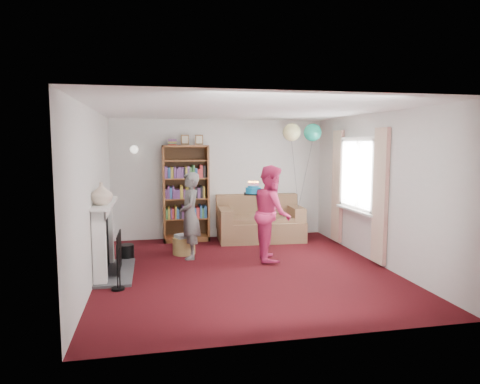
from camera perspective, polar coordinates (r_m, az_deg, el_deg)
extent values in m
plane|color=black|center=(6.91, 0.58, -10.30)|extent=(5.00, 5.00, 0.00)
cube|color=silver|center=(9.12, -2.73, 1.77)|extent=(4.50, 0.02, 2.50)
cube|color=silver|center=(6.57, -19.05, -0.39)|extent=(0.02, 5.00, 2.50)
cube|color=silver|center=(7.47, 17.80, 0.44)|extent=(0.02, 5.00, 2.50)
cube|color=white|center=(6.64, 0.61, 10.88)|extent=(4.50, 5.00, 0.01)
cube|color=#3F3F42|center=(6.98, -16.31, -10.22)|extent=(0.55, 1.40, 0.04)
cube|color=white|center=(6.34, -18.23, -7.22)|extent=(0.18, 0.14, 1.06)
cube|color=white|center=(7.41, -17.25, -5.23)|extent=(0.18, 0.14, 1.06)
cube|color=white|center=(6.79, -17.84, -2.27)|extent=(0.18, 1.24, 0.16)
cube|color=white|center=(6.77, -17.61, -1.43)|extent=(0.28, 1.35, 0.05)
cube|color=black|center=(6.88, -17.85, -6.56)|extent=(0.10, 0.80, 0.86)
cube|color=black|center=(6.90, -15.81, -7.75)|extent=(0.02, 0.70, 0.60)
cylinder|color=black|center=(6.14, -16.05, -9.60)|extent=(0.18, 0.18, 0.64)
cylinder|color=black|center=(7.71, -14.88, -7.74)|extent=(0.26, 0.26, 0.26)
cube|color=white|center=(7.94, 15.56, 6.81)|extent=(0.08, 1.30, 0.08)
cube|color=white|center=(8.02, 15.29, -2.15)|extent=(0.08, 1.30, 0.08)
cube|color=white|center=(7.97, 15.61, 2.31)|extent=(0.01, 1.15, 1.20)
cube|color=white|center=(8.01, 15.09, -2.37)|extent=(0.14, 1.32, 0.04)
cube|color=beige|center=(7.26, 18.21, -0.54)|extent=(0.07, 0.38, 2.20)
cube|color=beige|center=(8.71, 12.86, 0.74)|extent=(0.07, 0.38, 2.20)
cylinder|color=gold|center=(8.93, -13.92, 5.67)|extent=(0.04, 0.12, 0.04)
sphere|color=white|center=(8.84, -13.94, 5.53)|extent=(0.16, 0.16, 0.16)
cube|color=#472B14|center=(9.01, -7.32, -0.04)|extent=(0.93, 0.04, 1.96)
cube|color=brown|center=(8.80, -10.12, -0.24)|extent=(0.04, 0.42, 1.96)
cube|color=brown|center=(8.87, -4.36, -0.11)|extent=(0.04, 0.42, 1.96)
cube|color=brown|center=(8.77, -7.32, 6.08)|extent=(0.93, 0.42, 0.04)
cube|color=brown|center=(8.98, -7.15, -6.10)|extent=(0.93, 0.42, 0.10)
cube|color=brown|center=(8.90, -7.18, -3.49)|extent=(0.85, 0.38, 0.03)
cube|color=brown|center=(8.84, -7.22, -0.84)|extent=(0.85, 0.38, 0.02)
cube|color=brown|center=(8.79, -7.26, 1.83)|extent=(0.85, 0.38, 0.02)
cube|color=brown|center=(8.77, -7.29, 4.19)|extent=(0.85, 0.38, 0.02)
cube|color=maroon|center=(8.73, -9.02, 6.58)|extent=(0.16, 0.22, 0.12)
cube|color=brown|center=(8.82, -7.36, 6.93)|extent=(0.16, 0.02, 0.20)
cube|color=brown|center=(8.84, -5.47, 6.95)|extent=(0.16, 0.02, 0.20)
cube|color=brown|center=(8.93, 2.76, -5.11)|extent=(1.74, 0.92, 0.41)
cube|color=brown|center=(9.19, 2.24, -2.51)|extent=(1.74, 0.24, 0.72)
cube|color=brown|center=(8.73, -2.02, -4.00)|extent=(0.24, 0.87, 0.56)
cube|color=brown|center=(9.10, 7.35, -3.63)|extent=(0.24, 0.87, 0.56)
cube|color=brown|center=(8.72, 0.41, -3.81)|extent=(0.74, 0.62, 0.12)
cube|color=brown|center=(8.91, 5.32, -3.62)|extent=(0.74, 0.62, 0.12)
cylinder|color=olive|center=(7.88, -7.49, -7.11)|extent=(0.41, 0.41, 0.31)
cube|color=beige|center=(7.84, -7.51, -5.82)|extent=(0.28, 0.22, 0.06)
imported|color=black|center=(7.48, -6.68, -3.15)|extent=(0.36, 0.55, 1.50)
imported|color=#C9285C|center=(7.35, 4.24, -2.77)|extent=(0.72, 0.87, 1.63)
cube|color=black|center=(7.39, 1.80, -0.24)|extent=(0.33, 0.33, 0.02)
cylinder|color=#0C618F|center=(7.38, 1.80, 0.22)|extent=(0.27, 0.27, 0.10)
cylinder|color=#0C618F|center=(7.38, 1.80, 0.69)|extent=(0.20, 0.20, 0.04)
cylinder|color=pink|center=(7.39, 2.42, 0.97)|extent=(0.01, 0.01, 0.09)
sphere|color=orange|center=(7.39, 2.42, 1.35)|extent=(0.02, 0.02, 0.02)
cylinder|color=pink|center=(7.42, 2.32, 0.99)|extent=(0.01, 0.01, 0.09)
sphere|color=orange|center=(7.42, 2.32, 1.37)|extent=(0.02, 0.02, 0.02)
cylinder|color=pink|center=(7.44, 2.14, 1.01)|extent=(0.01, 0.01, 0.09)
sphere|color=orange|center=(7.44, 2.14, 1.39)|extent=(0.02, 0.02, 0.02)
cylinder|color=pink|center=(7.45, 1.90, 1.02)|extent=(0.01, 0.01, 0.09)
sphere|color=orange|center=(7.45, 1.91, 1.40)|extent=(0.02, 0.02, 0.02)
cylinder|color=pink|center=(7.45, 1.66, 1.02)|extent=(0.01, 0.01, 0.09)
sphere|color=orange|center=(7.45, 1.66, 1.40)|extent=(0.02, 0.02, 0.02)
cylinder|color=pink|center=(7.44, 1.43, 1.01)|extent=(0.01, 0.01, 0.09)
sphere|color=orange|center=(7.43, 1.44, 1.39)|extent=(0.02, 0.02, 0.02)
cylinder|color=pink|center=(7.42, 1.27, 0.99)|extent=(0.01, 0.01, 0.09)
sphere|color=orange|center=(7.41, 1.27, 1.37)|extent=(0.02, 0.02, 0.02)
cylinder|color=pink|center=(7.39, 1.18, 0.97)|extent=(0.01, 0.01, 0.09)
sphere|color=orange|center=(7.38, 1.18, 1.35)|extent=(0.02, 0.02, 0.02)
cylinder|color=pink|center=(7.35, 1.18, 0.94)|extent=(0.01, 0.01, 0.09)
sphere|color=orange|center=(7.35, 1.18, 1.33)|extent=(0.02, 0.02, 0.02)
cylinder|color=pink|center=(7.33, 1.29, 0.92)|extent=(0.01, 0.01, 0.09)
sphere|color=orange|center=(7.32, 1.29, 1.31)|extent=(0.02, 0.02, 0.02)
cylinder|color=pink|center=(7.30, 1.47, 0.91)|extent=(0.01, 0.01, 0.09)
sphere|color=orange|center=(7.30, 1.47, 1.30)|extent=(0.02, 0.02, 0.02)
cylinder|color=pink|center=(7.29, 1.70, 0.90)|extent=(0.01, 0.01, 0.09)
sphere|color=orange|center=(7.29, 1.70, 1.29)|extent=(0.02, 0.02, 0.02)
cylinder|color=pink|center=(7.29, 1.95, 0.90)|extent=(0.01, 0.01, 0.09)
sphere|color=orange|center=(7.29, 1.95, 1.29)|extent=(0.02, 0.02, 0.02)
cylinder|color=pink|center=(7.31, 2.18, 0.91)|extent=(0.01, 0.01, 0.09)
sphere|color=orange|center=(7.30, 2.18, 1.30)|extent=(0.02, 0.02, 0.02)
cylinder|color=pink|center=(7.33, 2.35, 0.92)|extent=(0.01, 0.01, 0.09)
sphere|color=orange|center=(7.33, 2.35, 1.31)|extent=(0.02, 0.02, 0.02)
cylinder|color=pink|center=(7.36, 2.43, 0.94)|extent=(0.01, 0.01, 0.09)
sphere|color=orange|center=(7.36, 2.44, 1.33)|extent=(0.02, 0.02, 0.02)
sphere|color=#3F3F3F|center=(8.87, 7.79, -2.11)|extent=(0.02, 0.02, 0.02)
sphere|color=#199B7A|center=(8.79, 9.65, 7.84)|extent=(0.36, 0.36, 0.36)
sphere|color=#DDD587|center=(8.64, 6.91, 7.91)|extent=(0.36, 0.36, 0.36)
imported|color=beige|center=(6.40, -17.99, -0.20)|extent=(0.31, 0.31, 0.32)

